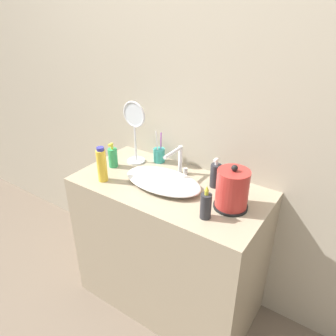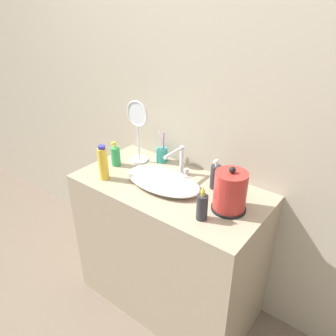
# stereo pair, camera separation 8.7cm
# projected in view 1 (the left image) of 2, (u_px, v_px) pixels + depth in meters

# --- Properties ---
(ground_plane) EXTENTS (12.00, 12.00, 0.00)m
(ground_plane) POSITION_uv_depth(u_px,v_px,m) (144.00, 326.00, 1.89)
(ground_plane) COLOR #6B5B4C
(wall_back) EXTENTS (6.00, 0.04, 2.60)m
(wall_back) POSITION_uv_depth(u_px,v_px,m) (200.00, 81.00, 1.67)
(wall_back) COLOR #ADA38E
(wall_back) RESTS_ON ground_plane
(vanity_counter) EXTENTS (1.02, 0.52, 0.82)m
(vanity_counter) POSITION_uv_depth(u_px,v_px,m) (169.00, 246.00, 1.89)
(vanity_counter) COLOR gray
(vanity_counter) RESTS_ON ground_plane
(sink_basin) EXTENTS (0.43, 0.24, 0.05)m
(sink_basin) POSITION_uv_depth(u_px,v_px,m) (163.00, 181.00, 1.68)
(sink_basin) COLOR white
(sink_basin) RESTS_ON vanity_counter
(faucet) EXTENTS (0.06, 0.16, 0.16)m
(faucet) POSITION_uv_depth(u_px,v_px,m) (179.00, 159.00, 1.75)
(faucet) COLOR silver
(faucet) RESTS_ON vanity_counter
(electric_kettle) EXTENTS (0.16, 0.16, 0.22)m
(electric_kettle) POSITION_uv_depth(u_px,v_px,m) (232.00, 191.00, 1.48)
(electric_kettle) COLOR black
(electric_kettle) RESTS_ON vanity_counter
(toothbrush_cup) EXTENTS (0.07, 0.07, 0.19)m
(toothbrush_cup) POSITION_uv_depth(u_px,v_px,m) (159.00, 155.00, 1.92)
(toothbrush_cup) COLOR teal
(toothbrush_cup) RESTS_ON vanity_counter
(lotion_bottle) EXTENTS (0.05, 0.05, 0.16)m
(lotion_bottle) POSITION_uv_depth(u_px,v_px,m) (215.00, 175.00, 1.66)
(lotion_bottle) COLOR #28282D
(lotion_bottle) RESTS_ON vanity_counter
(shampoo_bottle) EXTENTS (0.05, 0.05, 0.16)m
(shampoo_bottle) POSITION_uv_depth(u_px,v_px,m) (206.00, 205.00, 1.42)
(shampoo_bottle) COLOR #28282D
(shampoo_bottle) RESTS_ON vanity_counter
(mouthwash_bottle) EXTENTS (0.05, 0.05, 0.15)m
(mouthwash_bottle) POSITION_uv_depth(u_px,v_px,m) (113.00, 157.00, 1.86)
(mouthwash_bottle) COLOR #2D9956
(mouthwash_bottle) RESTS_ON vanity_counter
(hand_cream_bottle) EXTENTS (0.05, 0.05, 0.19)m
(hand_cream_bottle) POSITION_uv_depth(u_px,v_px,m) (102.00, 165.00, 1.70)
(hand_cream_bottle) COLOR gold
(hand_cream_bottle) RESTS_ON vanity_counter
(vanity_mirror) EXTENTS (0.15, 0.10, 0.37)m
(vanity_mirror) POSITION_uv_depth(u_px,v_px,m) (135.00, 127.00, 1.84)
(vanity_mirror) COLOR silver
(vanity_mirror) RESTS_ON vanity_counter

